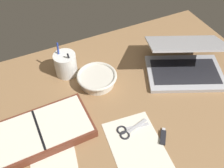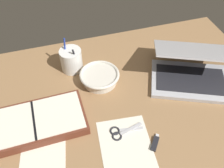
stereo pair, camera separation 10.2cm
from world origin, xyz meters
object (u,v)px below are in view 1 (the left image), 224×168
pen_cup (66,64)px  scissors (127,131)px  planner (40,132)px  bowl (97,78)px  laptop (185,63)px

pen_cup → scissors: 41.82cm
planner → scissors: planner is taller
bowl → pen_cup: 15.99cm
pen_cup → scissors: bearing=-75.3°
laptop → bowl: 41.07cm
bowl → scissors: 28.26cm
bowl → planner: bearing=-152.3°
bowl → pen_cup: bearing=130.4°
laptop → bowl: laptop is taller
laptop → scissors: (-39.56, -18.39, -4.67)cm
bowl → planner: size_ratio=0.46×
planner → pen_cup: bearing=53.7°
planner → scissors: 32.65cm
planner → laptop: bearing=3.8°
pen_cup → scissors: pen_cup is taller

